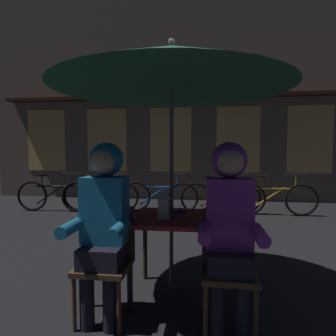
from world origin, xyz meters
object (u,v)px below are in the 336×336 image
at_px(patio_umbrella, 172,68).
at_px(bicycle_nearest, 55,195).
at_px(bicycle_fourth, 220,197).
at_px(bicycle_third, 159,196).
at_px(chair_right, 228,262).
at_px(book, 174,211).
at_px(cafe_table, 171,227).
at_px(bicycle_second, 100,196).
at_px(person_left_hooded, 104,213).
at_px(chair_left, 107,256).
at_px(lantern, 164,205).
at_px(person_right_hooded, 229,217).
at_px(bicycle_fifth, 275,198).

xyz_separation_m(patio_umbrella, bicycle_nearest, (-2.93, 3.29, -1.71)).
relative_size(patio_umbrella, bicycle_fourth, 1.38).
distance_m(patio_umbrella, bicycle_third, 3.91).
height_order(chair_right, book, chair_right).
height_order(cafe_table, chair_right, chair_right).
xyz_separation_m(cafe_table, bicycle_third, (-0.67, 3.44, -0.29)).
bearing_deg(chair_right, bicycle_nearest, 132.97).
bearing_deg(book, bicycle_third, 81.94).
height_order(bicycle_second, bicycle_third, same).
bearing_deg(chair_right, person_left_hooded, -176.61).
bearing_deg(chair_left, cafe_table, 37.55).
bearing_deg(bicycle_fourth, lantern, -100.82).
bearing_deg(chair_right, person_right_hooded, -90.00).
bearing_deg(cafe_table, bicycle_nearest, 131.67).
height_order(person_right_hooded, bicycle_third, person_right_hooded).
xyz_separation_m(chair_left, bicycle_fifth, (2.20, 3.86, -0.14)).
relative_size(lantern, book, 1.16).
bearing_deg(cafe_table, person_right_hooded, -41.57).
distance_m(bicycle_third, bicycle_fifth, 2.40).
relative_size(lantern, person_right_hooded, 0.17).
relative_size(lantern, chair_left, 0.27).
distance_m(bicycle_second, bicycle_fifth, 3.66).
distance_m(bicycle_fourth, bicycle_fifth, 1.10).
height_order(bicycle_fourth, bicycle_fifth, same).
height_order(bicycle_second, bicycle_fifth, same).
distance_m(chair_left, bicycle_fifth, 4.44).
bearing_deg(bicycle_fourth, person_left_hooded, -105.74).
bearing_deg(lantern, bicycle_nearest, 130.39).
xyz_separation_m(patio_umbrella, chair_right, (0.48, -0.37, -1.57)).
xyz_separation_m(bicycle_nearest, bicycle_third, (2.26, 0.15, 0.00)).
xyz_separation_m(bicycle_third, bicycle_fourth, (1.30, 0.05, 0.00)).
relative_size(cafe_table, chair_left, 0.85).
bearing_deg(bicycle_nearest, chair_right, -47.03).
height_order(chair_left, bicycle_nearest, chair_left).
bearing_deg(bicycle_fourth, bicycle_nearest, -176.79).
distance_m(person_right_hooded, bicycle_second, 4.50).
bearing_deg(bicycle_third, book, -78.32).
bearing_deg(bicycle_nearest, bicycle_third, 3.82).
distance_m(patio_umbrella, bicycle_nearest, 4.73).
xyz_separation_m(bicycle_fourth, book, (-0.62, -3.32, 0.41)).
distance_m(chair_left, bicycle_fourth, 4.02).
height_order(chair_right, bicycle_fourth, chair_right).
bearing_deg(book, chair_left, -151.29).
distance_m(cafe_table, person_left_hooded, 0.67).
relative_size(patio_umbrella, chair_right, 2.66).
height_order(chair_left, person_left_hooded, person_left_hooded).
xyz_separation_m(cafe_table, chair_left, (-0.48, -0.37, -0.15)).
height_order(chair_right, person_right_hooded, person_right_hooded).
relative_size(patio_umbrella, book, 11.55).
distance_m(patio_umbrella, bicycle_second, 4.22).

